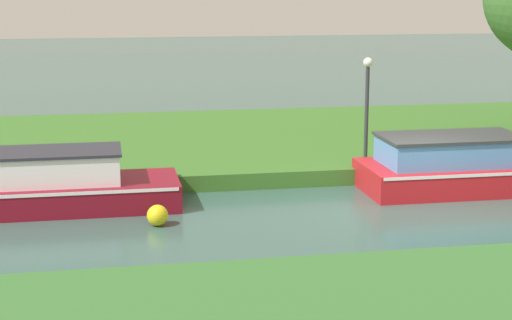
% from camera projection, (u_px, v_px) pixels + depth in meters
% --- Properties ---
extents(ground_plane, '(120.00, 120.00, 0.00)m').
position_uv_depth(ground_plane, '(417.00, 205.00, 17.99)').
color(ground_plane, '#355851').
extents(riverbank_far, '(72.00, 10.00, 0.40)m').
position_uv_depth(riverbank_far, '(331.00, 139.00, 24.68)').
color(riverbank_far, '#396B26').
rests_on(riverbank_far, ground_plane).
extents(red_barge, '(5.14, 2.20, 1.31)m').
position_uv_depth(red_barge, '(464.00, 167.00, 19.32)').
color(red_barge, red).
rests_on(red_barge, ground_plane).
extents(maroon_narrowboat, '(6.78, 1.95, 1.29)m').
position_uv_depth(maroon_narrowboat, '(14.00, 186.00, 17.49)').
color(maroon_narrowboat, maroon).
rests_on(maroon_narrowboat, ground_plane).
extents(lamp_post, '(0.24, 0.24, 2.57)m').
position_uv_depth(lamp_post, '(367.00, 94.00, 20.60)').
color(lamp_post, '#333338').
rests_on(lamp_post, riverbank_far).
extents(channel_buoy, '(0.43, 0.43, 0.43)m').
position_uv_depth(channel_buoy, '(158.00, 215.00, 16.44)').
color(channel_buoy, yellow).
rests_on(channel_buoy, ground_plane).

